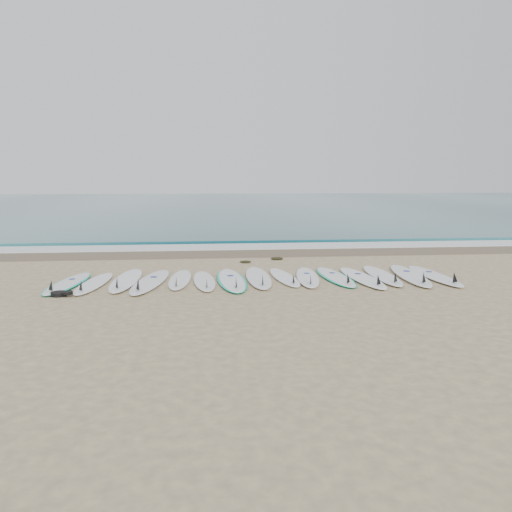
{
  "coord_description": "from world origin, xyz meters",
  "views": [
    {
      "loc": [
        -1.14,
        -11.32,
        2.38
      ],
      "look_at": [
        0.07,
        1.07,
        0.4
      ],
      "focal_mm": 35.0,
      "sensor_mm": 36.0,
      "label": 1
    }
  ],
  "objects": [
    {
      "name": "surfboard_13",
      "position": [
        3.67,
        -0.09,
        0.06
      ],
      "size": [
        0.9,
        2.87,
        0.36
      ],
      "rotation": [
        0.0,
        0.0,
        -0.11
      ],
      "color": "white",
      "rests_on": "ground"
    },
    {
      "name": "surfboard_3",
      "position": [
        -2.44,
        -0.21,
        0.06
      ],
      "size": [
        0.96,
        2.83,
        0.35
      ],
      "rotation": [
        0.0,
        0.0,
        -0.14
      ],
      "color": "white",
      "rests_on": "ground"
    },
    {
      "name": "surfboard_10",
      "position": [
        1.86,
        0.0,
        0.05
      ],
      "size": [
        0.74,
        2.52,
        0.32
      ],
      "rotation": [
        0.0,
        0.0,
        0.06
      ],
      "color": "white",
      "rests_on": "ground"
    },
    {
      "name": "ground",
      "position": [
        0.0,
        0.0,
        0.0
      ],
      "size": [
        120.0,
        120.0,
        0.0
      ],
      "primitive_type": "plane",
      "color": "tan"
    },
    {
      "name": "surfboard_12",
      "position": [
        3.01,
        -0.01,
        0.06
      ],
      "size": [
        0.64,
        2.62,
        0.33
      ],
      "rotation": [
        0.0,
        0.0,
        -0.04
      ],
      "color": "white",
      "rests_on": "ground"
    },
    {
      "name": "surfboard_5",
      "position": [
        -1.23,
        -0.19,
        0.05
      ],
      "size": [
        0.64,
        2.34,
        0.3
      ],
      "rotation": [
        0.0,
        0.0,
        0.07
      ],
      "color": "white",
      "rests_on": "ground"
    },
    {
      "name": "surfboard_2",
      "position": [
        -3.01,
        0.03,
        0.06
      ],
      "size": [
        0.65,
        2.75,
        0.35
      ],
      "rotation": [
        0.0,
        0.0,
        -0.03
      ],
      "color": "white",
      "rests_on": "ground"
    },
    {
      "name": "ocean",
      "position": [
        0.0,
        32.5,
        0.01
      ],
      "size": [
        120.0,
        55.0,
        0.03
      ],
      "primitive_type": "cube",
      "color": "#205E67",
      "rests_on": "ground"
    },
    {
      "name": "foam_band",
      "position": [
        0.0,
        5.5,
        0.02
      ],
      "size": [
        120.0,
        1.4,
        0.04
      ],
      "primitive_type": "cube",
      "color": "silver",
      "rests_on": "ground"
    },
    {
      "name": "surfboard_11",
      "position": [
        2.45,
        -0.24,
        0.06
      ],
      "size": [
        0.71,
        2.67,
        0.34
      ],
      "rotation": [
        0.0,
        0.0,
        0.06
      ],
      "color": "white",
      "rests_on": "ground"
    },
    {
      "name": "seaweed_near",
      "position": [
        -0.09,
        2.39,
        0.03
      ],
      "size": [
        0.32,
        0.25,
        0.06
      ],
      "primitive_type": "ellipsoid",
      "color": "black",
      "rests_on": "ground"
    },
    {
      "name": "surfboard_8",
      "position": [
        0.65,
        0.04,
        0.05
      ],
      "size": [
        0.68,
        2.34,
        0.29
      ],
      "rotation": [
        0.0,
        0.0,
        0.09
      ],
      "color": "white",
      "rests_on": "ground"
    },
    {
      "name": "surfboard_4",
      "position": [
        -1.79,
        0.02,
        0.05
      ],
      "size": [
        0.58,
        2.35,
        0.3
      ],
      "rotation": [
        0.0,
        0.0,
        -0.04
      ],
      "color": "white",
      "rests_on": "ground"
    },
    {
      "name": "wave_crest",
      "position": [
        0.0,
        7.0,
        0.05
      ],
      "size": [
        120.0,
        1.0,
        0.1
      ],
      "primitive_type": "cube",
      "color": "#205E67",
      "rests_on": "ground"
    },
    {
      "name": "surfboard_6",
      "position": [
        -0.61,
        -0.16,
        0.05
      ],
      "size": [
        0.78,
        2.73,
        0.34
      ],
      "rotation": [
        0.0,
        0.0,
        0.05
      ],
      "color": "white",
      "rests_on": "ground"
    },
    {
      "name": "leash_coil",
      "position": [
        -4.11,
        -1.17,
        0.05
      ],
      "size": [
        0.46,
        0.36,
        0.11
      ],
      "color": "black",
      "rests_on": "ground"
    },
    {
      "name": "surfboard_7",
      "position": [
        0.03,
        0.04,
        0.06
      ],
      "size": [
        0.57,
        2.69,
        0.34
      ],
      "rotation": [
        0.0,
        0.0,
        -0.01
      ],
      "color": "white",
      "rests_on": "ground"
    },
    {
      "name": "surfboard_14",
      "position": [
        4.24,
        -0.17,
        0.06
      ],
      "size": [
        0.59,
        2.66,
        0.34
      ],
      "rotation": [
        0.0,
        0.0,
        0.02
      ],
      "color": "white",
      "rests_on": "ground"
    },
    {
      "name": "surfboard_9",
      "position": [
        1.19,
        -0.02,
        0.05
      ],
      "size": [
        0.81,
        2.5,
        0.31
      ],
      "rotation": [
        0.0,
        0.0,
        -0.12
      ],
      "color": "white",
      "rests_on": "ground"
    },
    {
      "name": "surfboard_1",
      "position": [
        -3.67,
        -0.23,
        0.05
      ],
      "size": [
        0.69,
        2.42,
        0.31
      ],
      "rotation": [
        0.0,
        0.0,
        -0.08
      ],
      "color": "white",
      "rests_on": "ground"
    },
    {
      "name": "seaweed_far",
      "position": [
        0.86,
        2.85,
        0.04
      ],
      "size": [
        0.36,
        0.28,
        0.07
      ],
      "primitive_type": "ellipsoid",
      "color": "black",
      "rests_on": "ground"
    },
    {
      "name": "wet_sand_band",
      "position": [
        0.0,
        4.1,
        0.01
      ],
      "size": [
        120.0,
        1.8,
        0.01
      ],
      "primitive_type": "cube",
      "color": "brown",
      "rests_on": "ground"
    },
    {
      "name": "surfboard_0",
      "position": [
        -4.25,
        -0.14,
        0.05
      ],
      "size": [
        0.86,
        2.5,
        0.31
      ],
      "rotation": [
        0.0,
        0.0,
        -0.11
      ],
      "color": "silver",
      "rests_on": "ground"
    }
  ]
}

